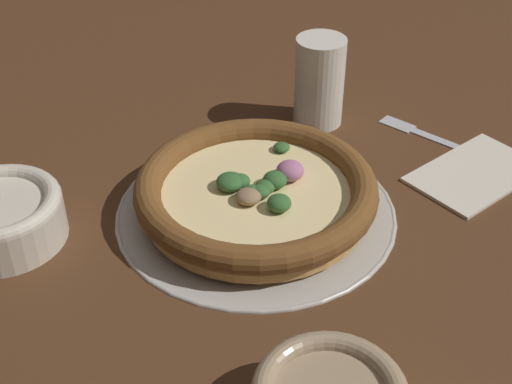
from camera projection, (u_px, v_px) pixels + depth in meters
The scene contains 7 objects.
ground_plane at pixel (256, 212), 0.80m from camera, with size 3.00×3.00×0.00m, color #4C2D19.
pizza_tray at pixel (256, 210), 0.79m from camera, with size 0.31×0.31×0.01m.
pizza at pixel (256, 192), 0.78m from camera, with size 0.27×0.27×0.04m.
bowl_near at pixel (0, 216), 0.74m from camera, with size 0.13×0.13×0.05m.
drinking_cup at pixel (319, 82), 0.92m from camera, with size 0.06×0.06×0.12m.
napkin at pixel (476, 172), 0.85m from camera, with size 0.19×0.16×0.01m.
fork at pixel (437, 139), 0.92m from camera, with size 0.08×0.18×0.00m.
Camera 1 is at (-0.59, -0.22, 0.49)m, focal length 50.00 mm.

